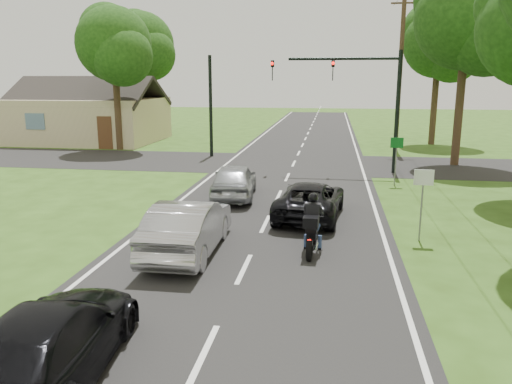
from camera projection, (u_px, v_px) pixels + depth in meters
ground at (244, 269)px, 12.47m from camera, size 140.00×140.00×0.00m
road at (283, 186)px, 22.10m from camera, size 8.00×100.00×0.01m
cross_road at (294, 164)px, 27.89m from camera, size 60.00×7.00×0.01m
motorcycle_rider at (312, 230)px, 13.49m from camera, size 0.55×1.96×1.69m
dark_suv at (310, 199)px, 17.02m from camera, size 2.44×4.58×1.22m
silver_sedan at (188, 227)px, 13.48m from camera, size 1.62×4.46×1.46m
silver_suv at (234, 180)px, 19.79m from camera, size 2.02×4.21×1.39m
dark_car_behind at (50, 342)px, 7.77m from camera, size 2.21×4.57×1.28m
traffic_signal at (360, 89)px, 24.55m from camera, size 6.38×0.44×6.00m
signal_pole_far at (211, 107)px, 29.91m from camera, size 0.20×0.20×6.00m
utility_pole_far at (400, 72)px, 31.63m from camera, size 1.60×0.28×10.00m
sign_white at (423, 188)px, 14.29m from camera, size 0.55×0.07×2.12m
sign_green at (396, 150)px, 21.97m from camera, size 0.55×0.07×2.12m
tree_row_d at (474, 23)px, 25.63m from camera, size 5.76×5.58×10.45m
tree_row_e at (444, 46)px, 34.40m from camera, size 5.28×5.12×9.61m
tree_left_near at (117, 48)px, 31.81m from camera, size 5.12×4.96×9.22m
tree_left_far at (144, 48)px, 41.58m from camera, size 5.76×5.58×10.14m
house at (90, 118)px, 37.56m from camera, size 10.20×8.00×4.84m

